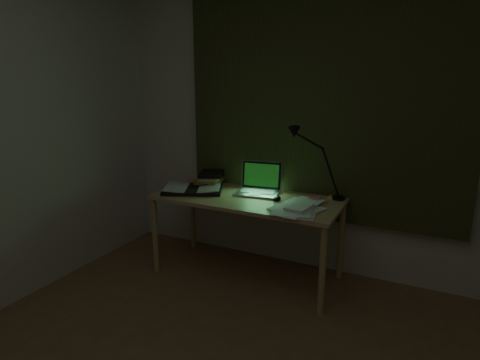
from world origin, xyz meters
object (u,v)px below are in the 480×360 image
at_px(open_textbook, 193,188).
at_px(desk_lamp, 341,165).
at_px(desk, 247,237).
at_px(laptop, 257,179).
at_px(loose_papers, 293,206).
at_px(book_stack, 211,178).

xyz_separation_m(open_textbook, desk_lamp, (1.12, 0.29, 0.24)).
bearing_deg(desk_lamp, desk, -151.05).
bearing_deg(desk_lamp, laptop, -158.99).
relative_size(loose_papers, desk_lamp, 0.66).
bearing_deg(loose_papers, desk_lamp, 54.05).
bearing_deg(laptop, open_textbook, -171.92).
height_order(book_stack, loose_papers, book_stack).
distance_m(desk, book_stack, 0.60).
distance_m(desk, desk_lamp, 0.91).
height_order(book_stack, desk_lamp, desk_lamp).
bearing_deg(desk, open_textbook, -175.76).
bearing_deg(laptop, desk, -117.15).
xyz_separation_m(open_textbook, loose_papers, (0.87, -0.05, -0.01)).
distance_m(desk, loose_papers, 0.53).
relative_size(book_stack, desk_lamp, 0.43).
relative_size(desk, laptop, 3.85).
bearing_deg(open_textbook, book_stack, 54.13).
relative_size(desk, desk_lamp, 2.73).
xyz_separation_m(laptop, desk_lamp, (0.61, 0.14, 0.14)).
bearing_deg(laptop, book_stack, 163.33).
bearing_deg(loose_papers, book_stack, 162.30).
bearing_deg(open_textbook, desk, -20.48).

